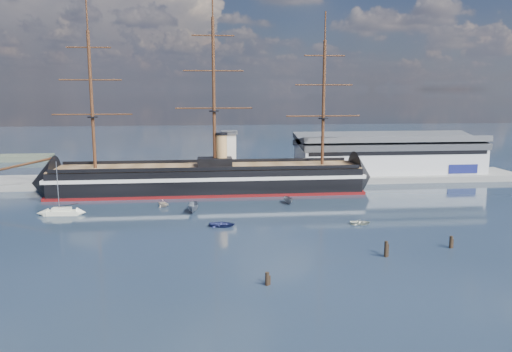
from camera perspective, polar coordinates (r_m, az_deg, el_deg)
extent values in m
plane|color=black|center=(128.08, -3.57, -3.65)|extent=(600.00, 600.00, 0.00)
cube|color=slate|center=(163.90, -0.63, -0.64)|extent=(180.00, 18.00, 2.00)
cube|color=#B7BABC|center=(177.64, 14.85, 2.13)|extent=(62.00, 20.00, 10.00)
cube|color=#3F4247|center=(177.01, 14.93, 3.93)|extent=(63.00, 21.00, 2.00)
cube|color=silver|center=(159.03, -3.05, 2.30)|extent=(4.00, 4.00, 14.00)
cube|color=#3F4247|center=(158.22, -3.08, 5.00)|extent=(5.00, 5.00, 1.00)
cube|color=black|center=(146.74, -5.49, -0.34)|extent=(88.00, 16.02, 7.00)
cube|color=silver|center=(146.53, -5.49, 0.12)|extent=(90.00, 16.26, 1.00)
cube|color=#5C0D0E|center=(147.43, -5.46, -1.74)|extent=(90.00, 16.22, 0.90)
cone|color=black|center=(153.61, -23.10, -0.75)|extent=(14.00, 15.68, 15.68)
cone|color=black|center=(154.35, 12.04, -0.12)|extent=(11.00, 15.68, 15.68)
cube|color=brown|center=(146.15, -5.51, 1.05)|extent=(88.00, 14.74, 0.40)
cube|color=black|center=(145.97, -4.73, 1.60)|extent=(10.00, 6.00, 2.50)
cylinder|color=tan|center=(145.57, -3.97, 2.98)|extent=(3.20, 3.20, 9.00)
cylinder|color=#381E0F|center=(154.52, -25.18, 1.15)|extent=(17.75, 0.70, 4.43)
cylinder|color=#381E0F|center=(147.71, -18.28, 8.18)|extent=(0.90, 0.90, 38.00)
cylinder|color=#381E0F|center=(144.47, -4.85, 9.40)|extent=(0.90, 0.90, 42.00)
cylinder|color=#381E0F|center=(148.72, 7.72, 8.20)|extent=(0.90, 0.90, 36.00)
cube|color=beige|center=(129.24, -21.30, -3.95)|extent=(8.28, 2.79, 1.09)
cube|color=beige|center=(129.04, -21.33, -3.57)|extent=(4.44, 1.95, 0.87)
cylinder|color=#B2B2B7|center=(128.06, -21.72, -1.10)|extent=(0.17, 0.17, 11.99)
imported|color=slate|center=(123.99, -7.18, -4.16)|extent=(7.62, 3.23, 2.98)
imported|color=navy|center=(110.83, -3.89, -5.80)|extent=(1.96, 3.70, 1.64)
imported|color=slate|center=(132.43, 3.72, -3.20)|extent=(5.86, 2.93, 2.24)
imported|color=beige|center=(131.07, -10.54, -3.49)|extent=(5.79, 6.10, 2.16)
imported|color=silver|center=(114.82, 11.84, -5.44)|extent=(1.50, 2.94, 1.31)
cylinder|color=black|center=(79.02, 1.28, -12.36)|extent=(0.64, 0.64, 2.78)
cylinder|color=black|center=(94.37, 14.60, -8.93)|extent=(0.64, 0.64, 3.65)
cylinder|color=black|center=(103.19, 21.35, -7.67)|extent=(0.64, 0.64, 3.07)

